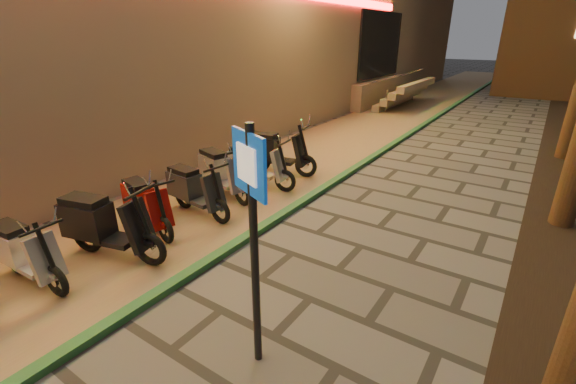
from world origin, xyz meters
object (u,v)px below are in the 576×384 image
Objects in this scene: pedestrian_sign at (252,220)px; scooter_8 at (193,189)px; scooter_6 at (102,225)px; scooter_9 at (220,171)px; scooter_11 at (274,151)px; scooter_7 at (144,204)px; scooter_10 at (254,165)px; scooter_5 at (23,252)px.

pedestrian_sign is 4.21m from scooter_8.
pedestrian_sign is 1.60× the size of scooter_8.
scooter_9 is (-0.25, 2.93, -0.03)m from scooter_6.
scooter_9 is at bearing 106.90° from scooter_8.
scooter_9 is at bearing 80.27° from scooter_6.
scooter_7 is at bearing -102.47° from scooter_11.
scooter_10 is (0.10, 1.80, 0.01)m from scooter_8.
scooter_7 is at bearing -74.85° from scooter_9.
scooter_9 is at bearing -104.16° from scooter_11.
scooter_7 is 1.96m from scooter_9.
scooter_10 is at bearing 74.50° from scooter_6.
scooter_7 is 3.78m from scooter_11.
scooter_11 is at bearing 93.20° from scooter_10.
scooter_9 is (-3.56, 3.27, -1.16)m from pedestrian_sign.
scooter_8 is at bearing 81.02° from scooter_5.
scooter_10 reaches higher than scooter_5.
scooter_10 is (0.32, 2.75, 0.03)m from scooter_7.
pedestrian_sign is 1.52× the size of scooter_9.
scooter_8 is at bearing -98.56° from scooter_11.
scooter_7 is at bearing -98.27° from scooter_8.
scooter_6 is 1.01m from scooter_7.
scooter_11 is (0.13, 3.77, 0.09)m from scooter_7.
scooter_11 reaches higher than scooter_8.
scooter_7 is at bearing 84.91° from scooter_5.
scooter_6 is at bearing -98.87° from scooter_11.
scooter_8 is 1.80m from scooter_10.
scooter_7 is at bearing -176.92° from pedestrian_sign.
pedestrian_sign is at bearing -58.68° from scooter_10.
scooter_11 reaches higher than scooter_7.
scooter_9 reaches higher than scooter_8.
scooter_11 is (0.12, 1.81, 0.04)m from scooter_9.
scooter_10 is (-3.25, 4.05, -1.18)m from pedestrian_sign.
pedestrian_sign is 1.66× the size of scooter_7.
scooter_6 is 3.72m from scooter_10.
scooter_5 is 0.91× the size of scooter_10.
scooter_9 reaches higher than scooter_7.
scooter_10 is 0.91× the size of scooter_11.
scooter_11 is (0.18, 5.76, 0.10)m from scooter_5.
scooter_6 is 1.05× the size of scooter_9.
pedestrian_sign is at bearing -28.81° from scooter_8.
scooter_8 is at bearing -62.66° from scooter_9.
scooter_11 reaches higher than scooter_10.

